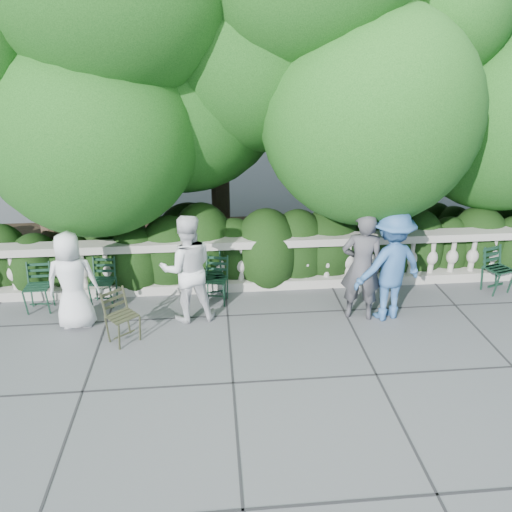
{
  "coord_description": "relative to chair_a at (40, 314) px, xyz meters",
  "views": [
    {
      "loc": [
        -0.69,
        -6.52,
        4.29
      ],
      "look_at": [
        0.0,
        1.0,
        1.0
      ],
      "focal_mm": 35.0,
      "sensor_mm": 36.0,
      "label": 1
    }
  ],
  "objects": [
    {
      "name": "ground",
      "position": [
        3.69,
        -1.16,
        0.0
      ],
      "size": [
        90.0,
        90.0,
        0.0
      ],
      "primitive_type": "plane",
      "color": "#494A4F",
      "rests_on": "ground"
    },
    {
      "name": "balustrade",
      "position": [
        3.69,
        0.64,
        0.49
      ],
      "size": [
        12.0,
        0.44,
        1.0
      ],
      "color": "#9E998E",
      "rests_on": "ground"
    },
    {
      "name": "shrub_hedge",
      "position": [
        3.69,
        1.84,
        0.0
      ],
      "size": [
        15.0,
        2.6,
        1.7
      ],
      "primitive_type": null,
      "color": "black",
      "rests_on": "ground"
    },
    {
      "name": "tree_canopy",
      "position": [
        4.37,
        2.04,
        3.96
      ],
      "size": [
        15.04,
        6.52,
        6.78
      ],
      "color": "#3F3023",
      "rests_on": "ground"
    },
    {
      "name": "chair_a",
      "position": [
        0.0,
        0.0,
        0.0
      ],
      "size": [
        0.45,
        0.49,
        0.84
      ],
      "primitive_type": null,
      "rotation": [
        0.0,
        0.0,
        0.02
      ],
      "color": "black",
      "rests_on": "ground"
    },
    {
      "name": "chair_b",
      "position": [
        2.98,
        0.18,
        0.0
      ],
      "size": [
        0.52,
        0.56,
        0.84
      ],
      "primitive_type": null,
      "rotation": [
        0.0,
        0.0,
        0.19
      ],
      "color": "black",
      "rests_on": "ground"
    },
    {
      "name": "chair_c",
      "position": [
        1.04,
        0.11,
        0.0
      ],
      "size": [
        0.48,
        0.52,
        0.84
      ],
      "primitive_type": null,
      "rotation": [
        0.0,
        0.0,
        -0.1
      ],
      "color": "black",
      "rests_on": "ground"
    },
    {
      "name": "chair_d",
      "position": [
        2.97,
        0.01,
        0.0
      ],
      "size": [
        0.53,
        0.56,
        0.84
      ],
      "primitive_type": null,
      "rotation": [
        0.0,
        0.0,
        -0.22
      ],
      "color": "black",
      "rests_on": "ground"
    },
    {
      "name": "chair_e",
      "position": [
        8.19,
        -0.04,
        0.0
      ],
      "size": [
        0.56,
        0.59,
        0.84
      ],
      "primitive_type": null,
      "rotation": [
        0.0,
        0.0,
        0.31
      ],
      "color": "black",
      "rests_on": "ground"
    },
    {
      "name": "chair_f",
      "position": [
        8.21,
        -0.01,
        0.0
      ],
      "size": [
        0.56,
        0.59,
        0.84
      ],
      "primitive_type": null,
      "rotation": [
        0.0,
        0.0,
        0.3
      ],
      "color": "black",
      "rests_on": "ground"
    },
    {
      "name": "chair_weathered",
      "position": [
        1.67,
        -1.08,
        0.0
      ],
      "size": [
        0.65,
        0.65,
        0.84
      ],
      "primitive_type": null,
      "rotation": [
        0.0,
        0.0,
        0.7
      ],
      "color": "black",
      "rests_on": "ground"
    },
    {
      "name": "person_businessman",
      "position": [
        0.76,
        -0.42,
        0.81
      ],
      "size": [
        0.81,
        0.55,
        1.61
      ],
      "primitive_type": "imported",
      "rotation": [
        0.0,
        0.0,
        3.19
      ],
      "color": "silver",
      "rests_on": "ground"
    },
    {
      "name": "person_woman_grey",
      "position": [
        5.37,
        -0.56,
        0.92
      ],
      "size": [
        0.76,
        0.59,
        1.84
      ],
      "primitive_type": "imported",
      "rotation": [
        0.0,
        0.0,
        2.89
      ],
      "color": "#403F44",
      "rests_on": "ground"
    },
    {
      "name": "person_casual_man",
      "position": [
        2.56,
        -0.35,
        0.91
      ],
      "size": [
        0.97,
        0.8,
        1.81
      ],
      "primitive_type": "imported",
      "rotation": [
        0.0,
        0.0,
        3.28
      ],
      "color": "silver",
      "rests_on": "ground"
    },
    {
      "name": "person_older_blue",
      "position": [
        5.82,
        -0.59,
        0.94
      ],
      "size": [
        1.37,
        1.02,
        1.88
      ],
      "primitive_type": "imported",
      "rotation": [
        0.0,
        0.0,
        3.44
      ],
      "color": "#315C95",
      "rests_on": "ground"
    }
  ]
}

